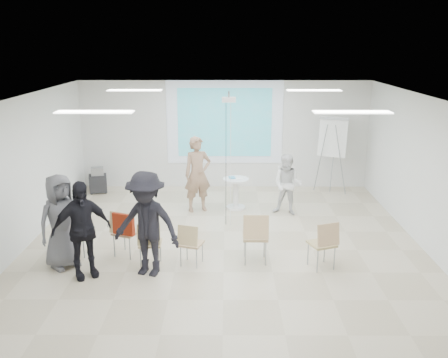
{
  "coord_description": "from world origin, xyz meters",
  "views": [
    {
      "loc": [
        0.05,
        -9.23,
        4.04
      ],
      "look_at": [
        0.0,
        0.8,
        1.25
      ],
      "focal_mm": 40.0,
      "sensor_mm": 36.0,
      "label": 1
    }
  ],
  "objects_px": {
    "player_right": "(288,181)",
    "chair_right_inner": "(256,234)",
    "chair_left_mid": "(124,230)",
    "chair_center": "(190,241)",
    "pedestal_table": "(236,191)",
    "audience_outer": "(61,216)",
    "chair_right_far": "(324,241)",
    "laptop": "(150,241)",
    "audience_mid": "(146,217)",
    "audience_left": "(81,223)",
    "player_left": "(198,169)",
    "flipchart_easel": "(333,138)",
    "chair_far_left": "(76,229)",
    "chair_left_inner": "(150,241)",
    "av_cart": "(98,181)"
  },
  "relations": [
    {
      "from": "player_right",
      "to": "chair_right_inner",
      "type": "bearing_deg",
      "value": -87.96
    },
    {
      "from": "chair_left_mid",
      "to": "chair_center",
      "type": "height_order",
      "value": "chair_left_mid"
    },
    {
      "from": "pedestal_table",
      "to": "chair_left_mid",
      "type": "xyz_separation_m",
      "value": [
        -2.2,
        -2.88,
        0.11
      ]
    },
    {
      "from": "chair_center",
      "to": "audience_outer",
      "type": "distance_m",
      "value": 2.38
    },
    {
      "from": "chair_left_mid",
      "to": "player_right",
      "type": "bearing_deg",
      "value": 58.61
    },
    {
      "from": "chair_right_far",
      "to": "laptop",
      "type": "xyz_separation_m",
      "value": [
        -3.17,
        0.16,
        -0.07
      ]
    },
    {
      "from": "pedestal_table",
      "to": "audience_mid",
      "type": "height_order",
      "value": "audience_mid"
    },
    {
      "from": "pedestal_table",
      "to": "audience_left",
      "type": "xyz_separation_m",
      "value": [
        -2.75,
        -3.72,
        0.56
      ]
    },
    {
      "from": "pedestal_table",
      "to": "player_right",
      "type": "height_order",
      "value": "player_right"
    },
    {
      "from": "player_left",
      "to": "flipchart_easel",
      "type": "distance_m",
      "value": 3.88
    },
    {
      "from": "chair_right_inner",
      "to": "chair_right_far",
      "type": "xyz_separation_m",
      "value": [
        1.23,
        -0.24,
        -0.04
      ]
    },
    {
      "from": "pedestal_table",
      "to": "laptop",
      "type": "bearing_deg",
      "value": -116.66
    },
    {
      "from": "chair_far_left",
      "to": "audience_outer",
      "type": "bearing_deg",
      "value": -93.13
    },
    {
      "from": "chair_left_inner",
      "to": "chair_right_far",
      "type": "xyz_separation_m",
      "value": [
        3.17,
        -0.06,
        0.02
      ]
    },
    {
      "from": "audience_outer",
      "to": "laptop",
      "type": "bearing_deg",
      "value": -42.12
    },
    {
      "from": "flipchart_easel",
      "to": "chair_far_left",
      "type": "bearing_deg",
      "value": -119.16
    },
    {
      "from": "player_left",
      "to": "chair_far_left",
      "type": "distance_m",
      "value": 3.51
    },
    {
      "from": "player_right",
      "to": "pedestal_table",
      "type": "bearing_deg",
      "value": -177.68
    },
    {
      "from": "chair_left_mid",
      "to": "chair_right_inner",
      "type": "bearing_deg",
      "value": 15.93
    },
    {
      "from": "chair_far_left",
      "to": "av_cart",
      "type": "distance_m",
      "value": 4.24
    },
    {
      "from": "pedestal_table",
      "to": "player_left",
      "type": "height_order",
      "value": "player_left"
    },
    {
      "from": "chair_left_mid",
      "to": "flipchart_easel",
      "type": "bearing_deg",
      "value": 63.99
    },
    {
      "from": "pedestal_table",
      "to": "audience_left",
      "type": "bearing_deg",
      "value": -126.43
    },
    {
      "from": "chair_right_far",
      "to": "flipchart_easel",
      "type": "distance_m",
      "value": 4.98
    },
    {
      "from": "player_left",
      "to": "audience_left",
      "type": "bearing_deg",
      "value": -138.04
    },
    {
      "from": "chair_left_mid",
      "to": "av_cart",
      "type": "xyz_separation_m",
      "value": [
        -1.57,
        4.22,
        -0.23
      ]
    },
    {
      "from": "player_left",
      "to": "chair_right_far",
      "type": "xyz_separation_m",
      "value": [
        2.47,
        -3.27,
        -0.5
      ]
    },
    {
      "from": "audience_outer",
      "to": "chair_left_mid",
      "type": "bearing_deg",
      "value": -21.33
    },
    {
      "from": "chair_far_left",
      "to": "av_cart",
      "type": "height_order",
      "value": "chair_far_left"
    },
    {
      "from": "chair_left_inner",
      "to": "player_right",
      "type": "bearing_deg",
      "value": 43.49
    },
    {
      "from": "player_left",
      "to": "chair_left_inner",
      "type": "height_order",
      "value": "player_left"
    },
    {
      "from": "chair_left_mid",
      "to": "chair_far_left",
      "type": "bearing_deg",
      "value": -159.55
    },
    {
      "from": "chair_left_inner",
      "to": "audience_mid",
      "type": "xyz_separation_m",
      "value": [
        0.01,
        -0.27,
        0.55
      ]
    },
    {
      "from": "flipchart_easel",
      "to": "av_cart",
      "type": "xyz_separation_m",
      "value": [
        -6.37,
        -0.01,
        -1.21
      ]
    },
    {
      "from": "chair_far_left",
      "to": "chair_right_far",
      "type": "height_order",
      "value": "chair_right_far"
    },
    {
      "from": "player_left",
      "to": "chair_right_far",
      "type": "distance_m",
      "value": 4.12
    },
    {
      "from": "pedestal_table",
      "to": "audience_outer",
      "type": "bearing_deg",
      "value": -134.32
    },
    {
      "from": "laptop",
      "to": "av_cart",
      "type": "relative_size",
      "value": 0.46
    },
    {
      "from": "audience_outer",
      "to": "flipchart_easel",
      "type": "bearing_deg",
      "value": -5.37
    },
    {
      "from": "player_left",
      "to": "audience_outer",
      "type": "xyz_separation_m",
      "value": [
        -2.3,
        -3.16,
        -0.06
      ]
    },
    {
      "from": "chair_right_far",
      "to": "flipchart_easel",
      "type": "xyz_separation_m",
      "value": [
        1.08,
        4.77,
        0.98
      ]
    },
    {
      "from": "chair_left_mid",
      "to": "audience_left",
      "type": "height_order",
      "value": "audience_left"
    },
    {
      "from": "chair_left_mid",
      "to": "chair_right_far",
      "type": "height_order",
      "value": "chair_left_mid"
    },
    {
      "from": "player_left",
      "to": "chair_right_far",
      "type": "bearing_deg",
      "value": -74.03
    },
    {
      "from": "chair_far_left",
      "to": "audience_mid",
      "type": "xyz_separation_m",
      "value": [
        1.49,
        -0.78,
        0.53
      ]
    },
    {
      "from": "chair_right_far",
      "to": "audience_mid",
      "type": "bearing_deg",
      "value": 163.68
    },
    {
      "from": "chair_far_left",
      "to": "chair_right_inner",
      "type": "xyz_separation_m",
      "value": [
        3.43,
        -0.33,
        0.04
      ]
    },
    {
      "from": "player_left",
      "to": "chair_left_inner",
      "type": "xyz_separation_m",
      "value": [
        -0.7,
        -3.21,
        -0.52
      ]
    },
    {
      "from": "flipchart_easel",
      "to": "audience_left",
      "type": "bearing_deg",
      "value": -111.92
    },
    {
      "from": "pedestal_table",
      "to": "chair_right_inner",
      "type": "distance_m",
      "value": 3.19
    }
  ]
}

